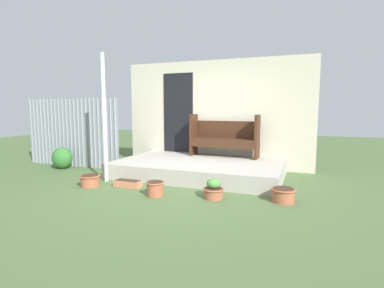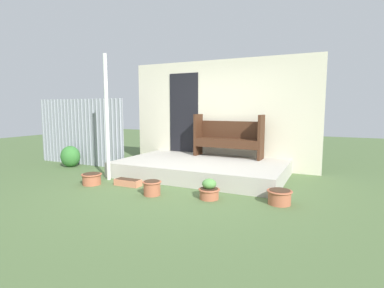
{
  "view_description": "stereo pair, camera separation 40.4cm",
  "coord_description": "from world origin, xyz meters",
  "px_view_note": "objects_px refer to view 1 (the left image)",
  "views": [
    {
      "loc": [
        2.16,
        -4.92,
        1.45
      ],
      "look_at": [
        0.09,
        0.37,
        0.76
      ],
      "focal_mm": 28.0,
      "sensor_mm": 36.0,
      "label": 1
    },
    {
      "loc": [
        2.53,
        -4.76,
        1.45
      ],
      "look_at": [
        0.09,
        0.37,
        0.76
      ],
      "focal_mm": 28.0,
      "sensor_mm": 36.0,
      "label": 2
    }
  ],
  "objects_px": {
    "bench": "(224,136)",
    "planter_box_rect": "(128,183)",
    "flower_pot_far_right": "(283,194)",
    "flower_pot_right": "(214,190)",
    "flower_pot_left": "(90,180)",
    "flower_pot_middle": "(155,188)",
    "support_post": "(104,118)",
    "shrub_by_fence": "(62,158)"
  },
  "relations": [
    {
      "from": "flower_pot_left",
      "to": "flower_pot_middle",
      "type": "xyz_separation_m",
      "value": [
        1.42,
        -0.1,
        0.01
      ]
    },
    {
      "from": "support_post",
      "to": "planter_box_rect",
      "type": "bearing_deg",
      "value": -18.59
    },
    {
      "from": "flower_pot_left",
      "to": "shrub_by_fence",
      "type": "xyz_separation_m",
      "value": [
        -1.74,
        1.1,
        0.14
      ]
    },
    {
      "from": "bench",
      "to": "planter_box_rect",
      "type": "relative_size",
      "value": 3.11
    },
    {
      "from": "flower_pot_middle",
      "to": "flower_pot_right",
      "type": "height_order",
      "value": "flower_pot_right"
    },
    {
      "from": "bench",
      "to": "flower_pot_far_right",
      "type": "height_order",
      "value": "bench"
    },
    {
      "from": "planter_box_rect",
      "to": "shrub_by_fence",
      "type": "relative_size",
      "value": 0.99
    },
    {
      "from": "flower_pot_left",
      "to": "flower_pot_far_right",
      "type": "distance_m",
      "value": 3.44
    },
    {
      "from": "flower_pot_middle",
      "to": "flower_pot_right",
      "type": "xyz_separation_m",
      "value": [
        0.94,
        0.21,
        0.01
      ]
    },
    {
      "from": "flower_pot_left",
      "to": "flower_pot_right",
      "type": "relative_size",
      "value": 1.1
    },
    {
      "from": "flower_pot_far_right",
      "to": "planter_box_rect",
      "type": "bearing_deg",
      "value": -177.86
    },
    {
      "from": "support_post",
      "to": "planter_box_rect",
      "type": "xyz_separation_m",
      "value": [
        0.65,
        -0.22,
        -1.19
      ]
    },
    {
      "from": "support_post",
      "to": "flower_pot_left",
      "type": "xyz_separation_m",
      "value": [
        -0.03,
        -0.44,
        -1.13
      ]
    },
    {
      "from": "flower_pot_middle",
      "to": "shrub_by_fence",
      "type": "distance_m",
      "value": 3.39
    },
    {
      "from": "bench",
      "to": "flower_pot_left",
      "type": "bearing_deg",
      "value": -127.04
    },
    {
      "from": "shrub_by_fence",
      "to": "flower_pot_far_right",
      "type": "bearing_deg",
      "value": -8.46
    },
    {
      "from": "shrub_by_fence",
      "to": "planter_box_rect",
      "type": "bearing_deg",
      "value": -19.81
    },
    {
      "from": "bench",
      "to": "flower_pot_far_right",
      "type": "distance_m",
      "value": 2.64
    },
    {
      "from": "planter_box_rect",
      "to": "flower_pot_far_right",
      "type": "bearing_deg",
      "value": 2.14
    },
    {
      "from": "flower_pot_middle",
      "to": "flower_pot_far_right",
      "type": "height_order",
      "value": "flower_pot_middle"
    },
    {
      "from": "flower_pot_middle",
      "to": "planter_box_rect",
      "type": "xyz_separation_m",
      "value": [
        -0.75,
        0.33,
        -0.07
      ]
    },
    {
      "from": "support_post",
      "to": "shrub_by_fence",
      "type": "relative_size",
      "value": 4.81
    },
    {
      "from": "flower_pot_left",
      "to": "planter_box_rect",
      "type": "distance_m",
      "value": 0.71
    },
    {
      "from": "flower_pot_far_right",
      "to": "flower_pot_left",
      "type": "bearing_deg",
      "value": -174.5
    },
    {
      "from": "flower_pot_middle",
      "to": "flower_pot_right",
      "type": "bearing_deg",
      "value": 12.82
    },
    {
      "from": "support_post",
      "to": "planter_box_rect",
      "type": "relative_size",
      "value": 4.84
    },
    {
      "from": "bench",
      "to": "flower_pot_left",
      "type": "height_order",
      "value": "bench"
    },
    {
      "from": "flower_pot_right",
      "to": "flower_pot_far_right",
      "type": "distance_m",
      "value": 1.08
    },
    {
      "from": "flower_pot_far_right",
      "to": "bench",
      "type": "bearing_deg",
      "value": 126.25
    },
    {
      "from": "flower_pot_far_right",
      "to": "flower_pot_right",
      "type": "bearing_deg",
      "value": -168.63
    },
    {
      "from": "flower_pot_right",
      "to": "flower_pot_middle",
      "type": "bearing_deg",
      "value": -167.18
    },
    {
      "from": "flower_pot_middle",
      "to": "bench",
      "type": "bearing_deg",
      "value": 78.76
    },
    {
      "from": "flower_pot_middle",
      "to": "shrub_by_fence",
      "type": "relative_size",
      "value": 0.62
    },
    {
      "from": "flower_pot_middle",
      "to": "shrub_by_fence",
      "type": "height_order",
      "value": "shrub_by_fence"
    },
    {
      "from": "flower_pot_middle",
      "to": "shrub_by_fence",
      "type": "bearing_deg",
      "value": 159.29
    },
    {
      "from": "support_post",
      "to": "bench",
      "type": "relative_size",
      "value": 1.56
    },
    {
      "from": "bench",
      "to": "flower_pot_middle",
      "type": "xyz_separation_m",
      "value": [
        -0.49,
        -2.49,
        -0.67
      ]
    },
    {
      "from": "support_post",
      "to": "flower_pot_middle",
      "type": "bearing_deg",
      "value": -21.29
    },
    {
      "from": "bench",
      "to": "planter_box_rect",
      "type": "bearing_deg",
      "value": -118.16
    },
    {
      "from": "flower_pot_right",
      "to": "planter_box_rect",
      "type": "distance_m",
      "value": 1.69
    },
    {
      "from": "support_post",
      "to": "flower_pot_left",
      "type": "distance_m",
      "value": 1.22
    },
    {
      "from": "support_post",
      "to": "bench",
      "type": "bearing_deg",
      "value": 45.82
    }
  ]
}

